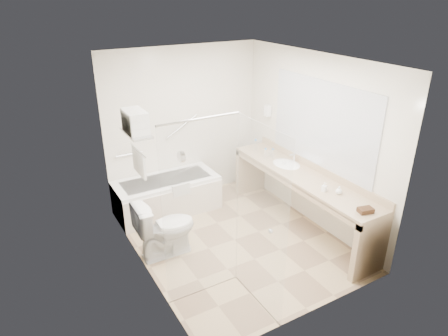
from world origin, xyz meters
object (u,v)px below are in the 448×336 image
vanity_counter (301,187)px  water_bottle_left (255,145)px  amenity_basket (366,210)px  bathtub (167,195)px  toilet (165,228)px

vanity_counter → water_bottle_left: (-0.06, 1.10, 0.30)m
vanity_counter → amenity_basket: (-0.05, -1.19, 0.24)m
bathtub → vanity_counter: 2.09m
vanity_counter → water_bottle_left: bearing=93.3°
bathtub → toilet: 1.15m
bathtub → water_bottle_left: 1.63m
bathtub → amenity_basket: 3.04m
toilet → amenity_basket: size_ratio=4.60×
water_bottle_left → toilet: bearing=-158.3°
bathtub → toilet: toilet is taller
amenity_basket → vanity_counter: bearing=87.7°
amenity_basket → water_bottle_left: size_ratio=0.90×
toilet → amenity_basket: amenity_basket is taller
toilet → bathtub: bearing=-22.2°
vanity_counter → amenity_basket: bearing=-92.3°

